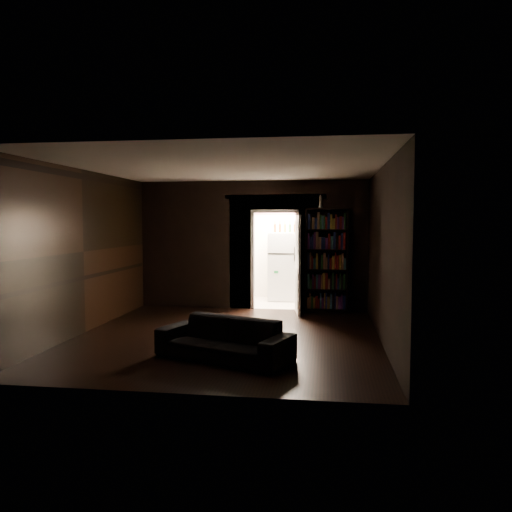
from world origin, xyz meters
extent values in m
plane|color=black|center=(0.00, 0.00, 0.00)|extent=(5.50, 5.50, 0.00)
cube|color=black|center=(-1.23, 2.80, 1.40)|extent=(2.55, 0.10, 2.80)
cube|color=black|center=(1.73, 2.80, 1.40)|extent=(1.55, 0.10, 2.80)
cube|color=black|center=(0.50, 2.80, 2.45)|extent=(0.90, 0.10, 0.70)
cube|color=black|center=(-2.50, 0.00, 1.40)|extent=(0.02, 5.50, 2.80)
cube|color=black|center=(2.50, 0.00, 1.40)|extent=(0.02, 5.50, 2.80)
cube|color=black|center=(0.00, -2.75, 1.40)|extent=(5.00, 0.02, 2.80)
cube|color=beige|center=(0.00, 0.00, 2.80)|extent=(5.00, 5.50, 0.02)
cube|color=white|center=(0.50, 2.74, 1.05)|extent=(1.04, 0.06, 2.17)
cube|color=beige|center=(0.50, 3.65, -0.05)|extent=(2.20, 1.80, 0.10)
cube|color=white|center=(0.50, 4.50, 1.20)|extent=(2.20, 0.10, 2.40)
cube|color=white|center=(-0.55, 3.65, 1.20)|extent=(0.10, 1.60, 2.40)
cube|color=white|center=(1.55, 3.65, 1.20)|extent=(0.10, 1.60, 2.40)
cube|color=white|center=(0.50, 3.65, 2.45)|extent=(2.20, 1.80, 0.10)
cube|color=#D6737F|center=(0.50, 4.44, 2.22)|extent=(2.00, 0.04, 0.26)
imported|color=black|center=(0.22, -1.27, 0.37)|extent=(2.08, 1.46, 0.73)
cube|color=black|center=(1.62, 2.59, 1.10)|extent=(0.95, 0.65, 2.20)
cube|color=white|center=(0.60, 4.03, 0.82)|extent=(0.75, 0.69, 1.65)
cube|color=white|center=(1.03, 2.31, 1.02)|extent=(0.17, 0.85, 2.05)
cube|color=silver|center=(1.49, 2.56, 2.34)|extent=(0.12, 0.12, 0.27)
cube|color=black|center=(0.62, 4.01, 1.79)|extent=(0.71, 0.11, 0.29)
camera|label=1|loc=(1.64, -8.01, 1.92)|focal=35.00mm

